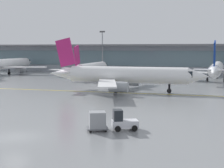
# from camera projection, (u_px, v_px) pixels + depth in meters

# --- Properties ---
(ground_plane) EXTENTS (400.00, 400.00, 0.00)m
(ground_plane) POSITION_uv_depth(u_px,v_px,m) (15.00, 137.00, 31.26)
(ground_plane) COLOR gray
(taxiway_centreline_stripe) EXTENTS (109.92, 4.90, 0.01)m
(taxiway_centreline_stripe) POSITION_uv_depth(u_px,v_px,m) (125.00, 93.00, 62.25)
(taxiway_centreline_stripe) COLOR yellow
(taxiway_centreline_stripe) RESTS_ON ground_plane
(terminal_concourse) EXTENTS (171.95, 11.00, 9.60)m
(terminal_concourse) POSITION_uv_depth(u_px,v_px,m) (162.00, 58.00, 112.82)
(terminal_concourse) COLOR #8C939E
(terminal_concourse) RESTS_ON ground_plane
(gate_airplane_0) EXTENTS (29.68, 31.80, 10.57)m
(gate_airplane_0) POSITION_uv_depth(u_px,v_px,m) (6.00, 64.00, 108.24)
(gate_airplane_0) COLOR white
(gate_airplane_0) RESTS_ON ground_plane
(gate_airplane_1) EXTENTS (25.57, 27.45, 9.11)m
(gate_airplane_1) POSITION_uv_depth(u_px,v_px,m) (92.00, 68.00, 94.21)
(gate_airplane_1) COLOR white
(gate_airplane_1) RESTS_ON ground_plane
(gate_airplane_2) EXTENTS (28.13, 30.24, 10.02)m
(gate_airplane_2) POSITION_uv_depth(u_px,v_px,m) (216.00, 69.00, 84.57)
(gate_airplane_2) COLOR white
(gate_airplane_2) RESTS_ON ground_plane
(taxiing_regional_jet) EXTENTS (31.30, 29.11, 10.38)m
(taxiing_regional_jet) POSITION_uv_depth(u_px,v_px,m) (126.00, 75.00, 63.92)
(taxiing_regional_jet) COLOR white
(taxiing_regional_jet) RESTS_ON ground_plane
(baggage_tug) EXTENTS (2.95, 2.44, 2.10)m
(baggage_tug) POSITION_uv_depth(u_px,v_px,m) (123.00, 121.00, 33.90)
(baggage_tug) COLOR silver
(baggage_tug) RESTS_ON ground_plane
(cargo_dolly_lead) EXTENTS (2.58, 2.34, 1.94)m
(cargo_dolly_lead) POSITION_uv_depth(u_px,v_px,m) (97.00, 120.00, 33.54)
(cargo_dolly_lead) COLOR #595B60
(cargo_dolly_lead) RESTS_ON ground_plane
(apron_light_mast_1) EXTENTS (1.80, 0.36, 14.02)m
(apron_light_mast_1) POSITION_uv_depth(u_px,v_px,m) (102.00, 50.00, 112.29)
(apron_light_mast_1) COLOR gray
(apron_light_mast_1) RESTS_ON ground_plane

